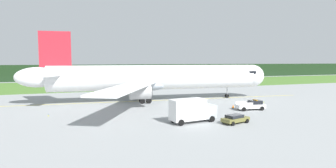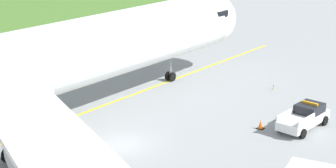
{
  "view_description": "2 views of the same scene",
  "coord_description": "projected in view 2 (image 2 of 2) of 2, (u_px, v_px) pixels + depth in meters",
  "views": [
    {
      "loc": [
        -19.8,
        -50.85,
        9.08
      ],
      "look_at": [
        0.48,
        7.47,
        3.7
      ],
      "focal_mm": 28.52,
      "sensor_mm": 36.0,
      "label": 1
    },
    {
      "loc": [
        -28.82,
        -23.73,
        16.44
      ],
      "look_at": [
        3.68,
        -1.67,
        4.04
      ],
      "focal_mm": 59.07,
      "sensor_mm": 36.0,
      "label": 2
    }
  ],
  "objects": [
    {
      "name": "ground",
      "position": [
        121.0,
        145.0,
        40.4
      ],
      "size": [
        320.0,
        320.0,
        0.0
      ],
      "primitive_type": "plane",
      "color": "gray"
    },
    {
      "name": "airliner",
      "position": [
        16.0,
        71.0,
        40.5
      ],
      "size": [
        57.0,
        52.78,
        15.13
      ],
      "color": "white",
      "rests_on": "ground"
    },
    {
      "name": "taxiway_centerline_main",
      "position": [
        28.0,
        133.0,
        42.52
      ],
      "size": [
        74.27,
        6.05,
        0.01
      ],
      "primitive_type": "cube",
      "rotation": [
        0.0,
        0.0,
        -0.08
      ],
      "color": "yellow",
      "rests_on": "ground"
    },
    {
      "name": "ops_pickup_truck",
      "position": [
        305.0,
        117.0,
        43.42
      ],
      "size": [
        5.49,
        2.73,
        1.94
      ],
      "color": "white",
      "rests_on": "ground"
    },
    {
      "name": "taxiway_edge_light_east",
      "position": [
        273.0,
        87.0,
        52.84
      ],
      "size": [
        0.12,
        0.12,
        0.46
      ],
      "color": "yellow",
      "rests_on": "ground"
    },
    {
      "name": "apron_cone",
      "position": [
        261.0,
        125.0,
        43.37
      ],
      "size": [
        0.56,
        0.56,
        0.7
      ],
      "color": "black",
      "rests_on": "ground"
    }
  ]
}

